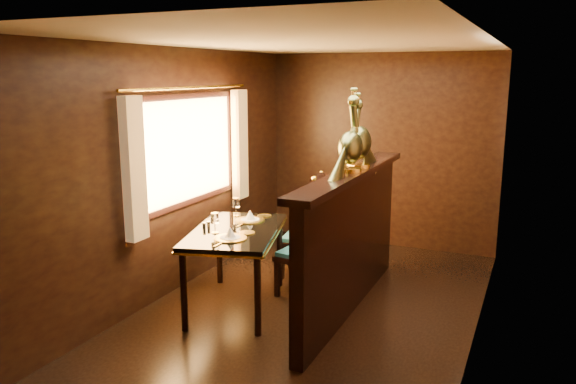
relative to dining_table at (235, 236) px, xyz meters
name	(u,v)px	position (x,y,z in m)	size (l,w,h in m)	color
ground	(307,314)	(0.70, 0.09, -0.71)	(5.00, 5.00, 0.00)	black
room_shell	(300,148)	(0.62, 0.11, 0.87)	(3.04, 5.04, 2.52)	black
partition	(350,238)	(1.03, 0.39, 0.01)	(0.26, 2.70, 1.36)	black
dining_table	(235,236)	(0.00, 0.00, 0.00)	(1.13, 1.49, 0.98)	black
chair_left	(310,238)	(0.57, 0.52, -0.08)	(0.48, 0.50, 1.20)	black
chair_right	(311,223)	(0.35, 1.07, -0.09)	(0.48, 0.50, 1.18)	black
peacock_left	(351,133)	(1.03, 0.32, 1.01)	(0.22, 0.60, 0.71)	#1B5239
peacock_right	(359,128)	(1.03, 0.57, 1.03)	(0.24, 0.63, 0.76)	#1B5239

